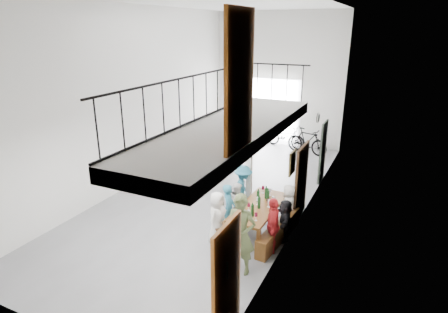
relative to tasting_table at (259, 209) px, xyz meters
The scene contains 24 objects.
floor 2.73m from the tasting_table, 140.81° to the left, with size 12.00×12.00×0.00m, color slate.
room_walls 3.88m from the tasting_table, 140.81° to the left, with size 12.00×12.00×12.00m.
gateway_portal 8.02m from the tasting_table, 107.81° to the left, with size 2.80×0.08×2.80m, color white.
right_wall_decor 1.24m from the tasting_table, 16.95° to the right, with size 0.07×8.28×5.07m.
balcony 2.69m from the tasting_table, 92.59° to the right, with size 1.52×5.62×4.00m.
tasting_table is the anchor object (origin of this frame).
bench_inner 0.77m from the tasting_table, behind, with size 0.30×1.84×0.42m, color brown.
bench_wall 0.71m from the tasting_table, ahead, with size 0.26×2.00×0.46m, color brown.
tableware 0.24m from the tasting_table, 56.26° to the left, with size 0.50×1.51×0.35m.
side_bench 5.60m from the tasting_table, 144.47° to the left, with size 0.40×1.82×0.51m, color brown.
oak_barrel 7.23m from the tasting_table, 127.30° to the left, with size 0.70×0.70×1.03m.
serving_counter 8.25m from the tasting_table, 117.41° to the left, with size 1.60×0.45×0.85m, color #392515.
counter_bottles 8.25m from the tasting_table, 117.40° to the left, with size 1.34×0.29×0.28m.
guest_left_a 1.04m from the tasting_table, 137.66° to the right, with size 0.62×0.40×1.27m, color white.
guest_left_b 0.74m from the tasting_table, 166.35° to the right, with size 0.46×0.30×1.27m, color #286D86.
guest_left_c 0.91m from the tasting_table, 147.64° to the left, with size 0.51×0.40×1.05m, color white.
guest_left_d 1.29m from the tasting_table, 129.42° to the left, with size 0.86×0.50×1.34m, color #286D86.
guest_right_a 0.74m from the tasting_table, 44.54° to the right, with size 0.77×0.32×1.31m, color red.
guest_right_b 0.67m from the tasting_table, ahead, with size 0.96×0.31×1.04m, color black.
guest_right_c 0.94m from the tasting_table, 56.66° to the left, with size 0.54×0.35×1.11m, color white.
host_standing 1.54m from the tasting_table, 83.81° to the right, with size 0.63×0.41×1.73m, color #444E2C.
potted_plant 2.38m from the tasting_table, 79.98° to the left, with size 0.41×0.36×0.46m, color #20511B.
bicycle_near 7.42m from the tasting_table, 101.58° to the left, with size 0.63×1.82×0.95m, color black.
bicycle_far 6.77m from the tasting_table, 93.76° to the left, with size 0.49×1.74×1.05m, color black.
Camera 1 is at (4.74, -9.30, 4.80)m, focal length 30.00 mm.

